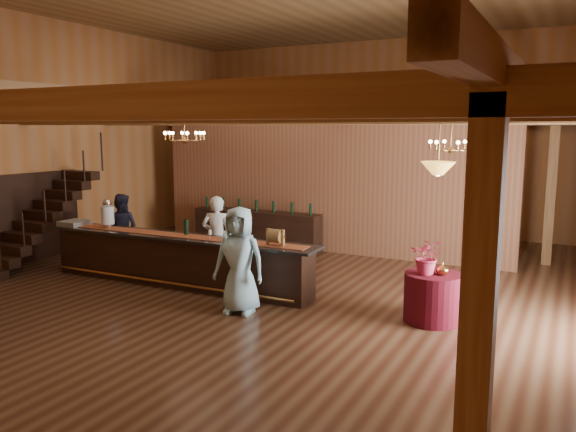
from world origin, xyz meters
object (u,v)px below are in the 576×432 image
at_px(chandelier_left, 185,136).
at_px(chandelier_right, 451,145).
at_px(raffle_drum, 275,236).
at_px(guest, 239,260).
at_px(floor_plant, 491,241).
at_px(round_table, 433,297).
at_px(pendant_lamp, 438,168).
at_px(bartender, 217,238).
at_px(tasting_bar, 177,260).
at_px(backbar_shelf, 257,230).
at_px(staff_second, 121,229).
at_px(beverage_dispenser, 108,214).

height_order(chandelier_left, chandelier_right, same).
relative_size(raffle_drum, guest, 0.19).
bearing_deg(floor_plant, guest, -123.23).
height_order(round_table, chandelier_left, chandelier_left).
bearing_deg(floor_plant, pendant_lamp, -94.65).
bearing_deg(bartender, guest, 115.21).
height_order(tasting_bar, bartender, bartender).
relative_size(backbar_shelf, guest, 1.93).
bearing_deg(pendant_lamp, bartender, 173.39).
xyz_separation_m(tasting_bar, staff_second, (-2.19, 0.83, 0.29)).
distance_m(bartender, guest, 2.11).
distance_m(beverage_dispenser, backbar_shelf, 3.92).
bearing_deg(tasting_bar, floor_plant, 37.13).
relative_size(raffle_drum, chandelier_right, 0.42).
xyz_separation_m(backbar_shelf, guest, (2.27, -4.41, 0.40)).
relative_size(tasting_bar, bartender, 3.47).
relative_size(beverage_dispenser, chandelier_left, 0.75).
xyz_separation_m(staff_second, guest, (4.14, -1.67, 0.09)).
relative_size(tasting_bar, pendant_lamp, 6.50).
bearing_deg(bartender, staff_second, -22.27).
bearing_deg(raffle_drum, beverage_dispenser, 179.83).
bearing_deg(raffle_drum, floor_plant, 53.57).
relative_size(pendant_lamp, floor_plant, 0.74).
bearing_deg(pendant_lamp, floor_plant, 85.35).
relative_size(chandelier_left, chandelier_right, 1.00).
distance_m(pendant_lamp, bartender, 4.68).
bearing_deg(backbar_shelf, tasting_bar, -84.91).
bearing_deg(floor_plant, chandelier_left, -148.06).
relative_size(chandelier_left, guest, 0.46).
xyz_separation_m(bartender, floor_plant, (4.71, 3.42, -0.24)).
height_order(beverage_dispenser, chandelier_left, chandelier_left).
xyz_separation_m(pendant_lamp, staff_second, (-7.06, 0.66, -1.62)).
xyz_separation_m(beverage_dispenser, backbar_shelf, (1.44, 3.56, -0.78)).
distance_m(tasting_bar, staff_second, 2.36).
relative_size(raffle_drum, staff_second, 0.22).
xyz_separation_m(beverage_dispenser, raffle_drum, (3.92, -0.01, -0.11)).
xyz_separation_m(beverage_dispenser, floor_plant, (6.94, 4.08, -0.65)).
bearing_deg(pendant_lamp, guest, -160.92).
bearing_deg(raffle_drum, backbar_shelf, 124.84).
bearing_deg(raffle_drum, staff_second, 169.20).
relative_size(tasting_bar, chandelier_right, 7.31).
bearing_deg(raffle_drum, chandelier_left, 164.01).
bearing_deg(round_table, staff_second, 174.64).
bearing_deg(beverage_dispenser, raffle_drum, -0.17).
height_order(tasting_bar, raffle_drum, raffle_drum).
relative_size(round_table, floor_plant, 0.73).
xyz_separation_m(chandelier_left, pendant_lamp, (5.13, -0.53, -0.44)).
distance_m(raffle_drum, chandelier_right, 3.70).
xyz_separation_m(beverage_dispenser, bartender, (2.24, 0.67, -0.42)).
bearing_deg(staff_second, tasting_bar, 140.83).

